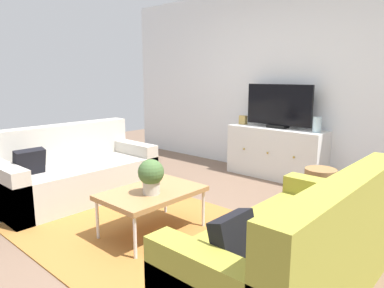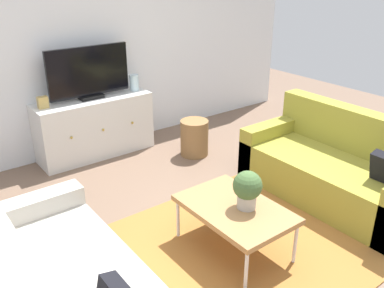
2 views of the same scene
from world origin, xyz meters
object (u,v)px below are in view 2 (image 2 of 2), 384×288
at_px(coffee_table, 235,210).
at_px(glass_vase, 134,83).
at_px(couch_right_side, 338,170).
at_px(flat_screen_tv, 89,73).
at_px(mantel_clock, 43,102).
at_px(wicker_basket, 194,138).
at_px(potted_plant, 247,188).
at_px(tv_console, 95,127).

relative_size(coffee_table, glass_vase, 4.56).
distance_m(couch_right_side, flat_screen_tv, 2.92).
bearing_deg(glass_vase, mantel_clock, 180.00).
bearing_deg(wicker_basket, flat_screen_tv, 141.64).
xyz_separation_m(potted_plant, mantel_clock, (-0.71, 2.46, 0.19)).
bearing_deg(couch_right_side, flat_screen_tv, 122.20).
bearing_deg(mantel_clock, potted_plant, -73.88).
bearing_deg(wicker_basket, glass_vase, 117.44).
bearing_deg(flat_screen_tv, couch_right_side, -57.80).
bearing_deg(coffee_table, mantel_clock, 105.11).
relative_size(mantel_clock, wicker_basket, 0.30).
bearing_deg(tv_console, coffee_table, -88.15).
bearing_deg(potted_plant, mantel_clock, 106.12).
bearing_deg(tv_console, wicker_basket, -37.61).
bearing_deg(mantel_clock, coffee_table, -74.89).
height_order(coffee_table, mantel_clock, mantel_clock).
bearing_deg(glass_vase, potted_plant, -99.92).
bearing_deg(glass_vase, wicker_basket, -62.56).
bearing_deg(coffee_table, flat_screen_tv, 91.84).
xyz_separation_m(couch_right_side, glass_vase, (-0.94, 2.37, 0.53)).
height_order(coffee_table, tv_console, tv_console).
xyz_separation_m(tv_console, wicker_basket, (0.95, -0.73, -0.14)).
relative_size(flat_screen_tv, mantel_clock, 7.49).
height_order(coffee_table, wicker_basket, wicker_basket).
distance_m(coffee_table, tv_console, 2.40).
relative_size(flat_screen_tv, wicker_basket, 2.21).
relative_size(couch_right_side, flat_screen_tv, 1.83).
xyz_separation_m(coffee_table, flat_screen_tv, (-0.08, 2.42, 0.63)).
xyz_separation_m(flat_screen_tv, wicker_basket, (0.95, -0.75, -0.80)).
distance_m(mantel_clock, wicker_basket, 1.78).
bearing_deg(wicker_basket, tv_console, 142.39).
bearing_deg(couch_right_side, mantel_clock, 131.20).
xyz_separation_m(potted_plant, tv_console, (-0.14, 2.46, -0.23)).
bearing_deg(flat_screen_tv, mantel_clock, -177.99).
distance_m(potted_plant, tv_console, 2.48).
xyz_separation_m(tv_console, glass_vase, (0.57, 0.00, 0.46)).
xyz_separation_m(couch_right_side, potted_plant, (-1.37, -0.09, 0.30)).
relative_size(couch_right_side, tv_console, 1.29).
relative_size(potted_plant, flat_screen_tv, 0.32).
bearing_deg(potted_plant, tv_console, 93.26).
bearing_deg(potted_plant, coffee_table, 136.22).
height_order(tv_console, mantel_clock, mantel_clock).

